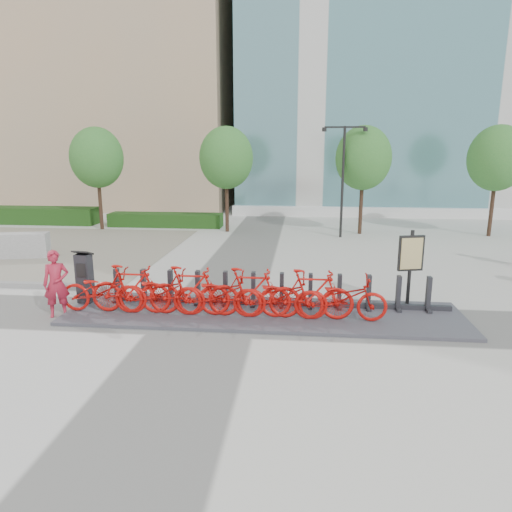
# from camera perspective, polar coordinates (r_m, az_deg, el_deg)

# --- Properties ---
(ground) EXTENTS (120.00, 120.00, 0.00)m
(ground) POSITION_cam_1_polar(r_m,az_deg,el_deg) (11.14, -5.95, -7.64)
(ground) COLOR #BAB9B0
(tan_building) EXTENTS (26.00, 16.00, 30.00)m
(tan_building) POSITION_cam_1_polar(r_m,az_deg,el_deg) (42.00, -22.80, 27.35)
(tan_building) COLOR tan
(tan_building) RESTS_ON ground
(glass_building) EXTENTS (32.00, 16.00, 24.00)m
(glass_building) POSITION_cam_1_polar(r_m,az_deg,el_deg) (38.94, 25.59, 23.78)
(glass_building) COLOR teal
(glass_building) RESTS_ON ground
(gravel_patch) EXTENTS (14.00, 14.00, 0.00)m
(gravel_patch) POSITION_cam_1_polar(r_m,az_deg,el_deg) (21.44, -29.00, 0.83)
(gravel_patch) COLOR gray
(gravel_patch) RESTS_ON ground
(hedge_a) EXTENTS (10.00, 1.40, 0.90)m
(hedge_a) POSITION_cam_1_polar(r_m,az_deg,el_deg) (28.91, -28.44, 4.53)
(hedge_a) COLOR #1B3C18
(hedge_a) RESTS_ON ground
(hedge_b) EXTENTS (6.00, 1.20, 0.70)m
(hedge_b) POSITION_cam_1_polar(r_m,az_deg,el_deg) (24.74, -11.22, 4.45)
(hedge_b) COLOR #1B3C18
(hedge_b) RESTS_ON ground
(tree_0) EXTENTS (2.60, 2.60, 5.10)m
(tree_0) POSITION_cam_1_polar(r_m,az_deg,el_deg) (24.43, -19.28, 11.51)
(tree_0) COLOR #4A2E24
(tree_0) RESTS_ON ground
(tree_1) EXTENTS (2.60, 2.60, 5.10)m
(tree_1) POSITION_cam_1_polar(r_m,az_deg,el_deg) (22.51, -3.74, 12.13)
(tree_1) COLOR #4A2E24
(tree_1) RESTS_ON ground
(tree_2) EXTENTS (2.60, 2.60, 5.10)m
(tree_2) POSITION_cam_1_polar(r_m,az_deg,el_deg) (22.39, 13.28, 11.81)
(tree_2) COLOR #4A2E24
(tree_2) RESTS_ON ground
(tree_3) EXTENTS (2.60, 2.60, 5.10)m
(tree_3) POSITION_cam_1_polar(r_m,az_deg,el_deg) (23.89, 27.95, 10.73)
(tree_3) COLOR #4A2E24
(tree_3) RESTS_ON ground
(streetlamp) EXTENTS (2.00, 0.20, 5.00)m
(streetlamp) POSITION_cam_1_polar(r_m,az_deg,el_deg) (21.30, 10.84, 10.66)
(streetlamp) COLOR black
(streetlamp) RESTS_ON ground
(dock_pad) EXTENTS (9.60, 2.40, 0.08)m
(dock_pad) POSITION_cam_1_polar(r_m,az_deg,el_deg) (11.23, 0.92, -7.19)
(dock_pad) COLOR #45454E
(dock_pad) RESTS_ON ground
(dock_rail_posts) EXTENTS (8.02, 0.50, 0.85)m
(dock_rail_posts) POSITION_cam_1_polar(r_m,az_deg,el_deg) (11.52, 1.42, -4.22)
(dock_rail_posts) COLOR #28282D
(dock_rail_posts) RESTS_ON dock_pad
(bike_0) EXTENTS (2.04, 0.71, 1.07)m
(bike_0) POSITION_cam_1_polar(r_m,az_deg,el_deg) (11.70, -18.68, -4.10)
(bike_0) COLOR #B30E09
(bike_0) RESTS_ON dock_pad
(bike_1) EXTENTS (1.98, 0.56, 1.19)m
(bike_1) POSITION_cam_1_polar(r_m,az_deg,el_deg) (11.40, -15.40, -3.99)
(bike_1) COLOR #B30E09
(bike_1) RESTS_ON dock_pad
(bike_2) EXTENTS (2.04, 0.71, 1.07)m
(bike_2) POSITION_cam_1_polar(r_m,az_deg,el_deg) (11.19, -11.93, -4.45)
(bike_2) COLOR #B30E09
(bike_2) RESTS_ON dock_pad
(bike_3) EXTENTS (1.98, 0.56, 1.19)m
(bike_3) POSITION_cam_1_polar(r_m,az_deg,el_deg) (10.97, -8.34, -4.32)
(bike_3) COLOR #B30E09
(bike_3) RESTS_ON dock_pad
(bike_4) EXTENTS (2.04, 0.71, 1.07)m
(bike_4) POSITION_cam_1_polar(r_m,az_deg,el_deg) (10.84, -4.63, -4.76)
(bike_4) COLOR #B30E09
(bike_4) RESTS_ON dock_pad
(bike_5) EXTENTS (1.98, 0.56, 1.19)m
(bike_5) POSITION_cam_1_polar(r_m,az_deg,el_deg) (10.72, -0.83, -4.60)
(bike_5) COLOR #B30E09
(bike_5) RESTS_ON dock_pad
(bike_6) EXTENTS (2.04, 0.71, 1.07)m
(bike_6) POSITION_cam_1_polar(r_m,az_deg,el_deg) (10.69, 3.02, -5.01)
(bike_6) COLOR #B30E09
(bike_6) RESTS_ON dock_pad
(bike_7) EXTENTS (1.98, 0.56, 1.19)m
(bike_7) POSITION_cam_1_polar(r_m,az_deg,el_deg) (10.66, 6.91, -4.80)
(bike_7) COLOR #B30E09
(bike_7) RESTS_ON dock_pad
(bike_8) EXTENTS (2.04, 0.71, 1.07)m
(bike_8) POSITION_cam_1_polar(r_m,az_deg,el_deg) (10.72, 10.76, -5.16)
(bike_8) COLOR #B30E09
(bike_8) RESTS_ON dock_pad
(kiosk) EXTENTS (0.46, 0.40, 1.39)m
(kiosk) POSITION_cam_1_polar(r_m,az_deg,el_deg) (12.54, -20.63, -2.48)
(kiosk) COLOR #28282D
(kiosk) RESTS_ON dock_pad
(worker_red) EXTENTS (0.70, 0.60, 1.63)m
(worker_red) POSITION_cam_1_polar(r_m,az_deg,el_deg) (11.93, -23.69, -3.18)
(worker_red) COLOR #A51E34
(worker_red) RESTS_ON ground
(jersey_barrier) EXTENTS (2.46, 1.21, 0.92)m
(jersey_barrier) POSITION_cam_1_polar(r_m,az_deg,el_deg) (19.32, -27.89, 1.16)
(jersey_barrier) COLOR #B3B3B3
(jersey_barrier) RESTS_ON ground
(map_sign) EXTENTS (0.65, 0.26, 1.99)m
(map_sign) POSITION_cam_1_polar(r_m,az_deg,el_deg) (12.13, 18.79, -0.06)
(map_sign) COLOR black
(map_sign) RESTS_ON ground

